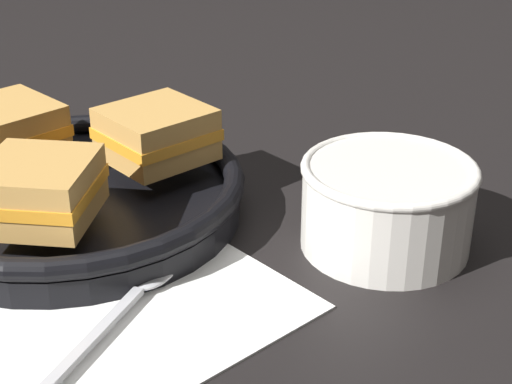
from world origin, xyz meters
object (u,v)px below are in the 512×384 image
soup_bowl (387,200)px  sandwich_near_left (39,190)px  sandwich_near_right (157,134)px  sandwich_far_left (7,129)px  spoon (142,287)px  skillet (74,195)px

soup_bowl → sandwich_near_left: bearing=136.7°
sandwich_near_right → sandwich_far_left: 0.13m
spoon → sandwich_near_right: sandwich_near_right is taller
soup_bowl → sandwich_near_left: sandwich_near_left is taller
spoon → skillet: (0.05, 0.14, 0.01)m
sandwich_near_right → spoon: bearing=-138.2°
sandwich_near_left → sandwich_near_right: (0.13, 0.01, 0.00)m
soup_bowl → spoon: 0.21m
soup_bowl → skillet: (-0.13, 0.23, -0.02)m
sandwich_far_left → skillet: bearing=-83.8°
sandwich_far_left → sandwich_near_right: bearing=-53.8°
soup_bowl → spoon: bearing=152.1°
sandwich_near_right → sandwich_far_left: (-0.08, 0.11, 0.00)m
soup_bowl → sandwich_near_left: 0.27m
soup_bowl → sandwich_near_right: 0.21m
soup_bowl → sandwich_near_right: (-0.06, 0.20, 0.02)m
soup_bowl → sandwich_near_right: sandwich_near_right is taller
skillet → sandwich_near_left: size_ratio=2.53×
skillet → sandwich_far_left: (-0.01, 0.08, 0.04)m
spoon → skillet: 0.14m
soup_bowl → spoon: (-0.18, 0.09, -0.03)m
skillet → sandwich_near_left: bearing=-143.8°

